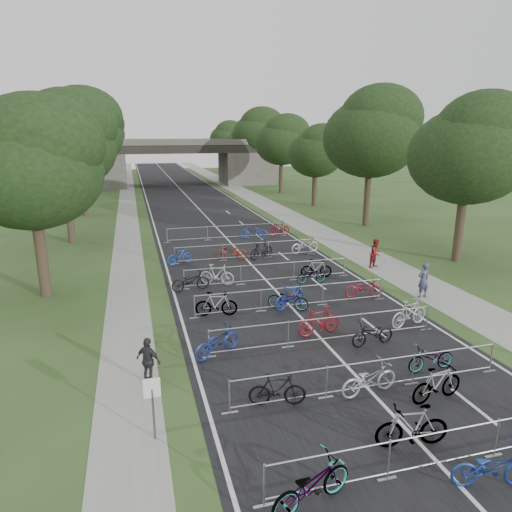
{
  "coord_description": "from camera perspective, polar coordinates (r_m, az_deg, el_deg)",
  "views": [
    {
      "loc": [
        -6.97,
        -7.97,
        8.02
      ],
      "look_at": [
        -0.23,
        16.63,
        1.1
      ],
      "focal_mm": 32.0,
      "sensor_mm": 36.0,
      "label": 1
    }
  ],
  "objects": [
    {
      "name": "ground",
      "position": [
        13.28,
        22.22,
        -23.27
      ],
      "size": [
        200.0,
        200.0,
        0.0
      ],
      "primitive_type": "plane",
      "color": "#2F461E",
      "rests_on": "ground"
    },
    {
      "name": "road",
      "position": [
        58.93,
        -8.44,
        7.21
      ],
      "size": [
        11.0,
        140.0,
        0.01
      ],
      "primitive_type": "cube",
      "color": "black",
      "rests_on": "ground"
    },
    {
      "name": "sidewalk_right",
      "position": [
        60.4,
        -0.83,
        7.56
      ],
      "size": [
        3.0,
        140.0,
        0.01
      ],
      "primitive_type": "cube",
      "color": "gray",
      "rests_on": "ground"
    },
    {
      "name": "sidewalk_left",
      "position": [
        58.52,
        -15.79,
        6.75
      ],
      "size": [
        2.0,
        140.0,
        0.01
      ],
      "primitive_type": "cube",
      "color": "gray",
      "rests_on": "ground"
    },
    {
      "name": "lane_markings",
      "position": [
        58.93,
        -8.44,
        7.2
      ],
      "size": [
        0.12,
        140.0,
        0.0
      ],
      "primitive_type": "cube",
      "color": "silver",
      "rests_on": "ground"
    },
    {
      "name": "overpass_bridge",
      "position": [
        73.44,
        -10.04,
        11.46
      ],
      "size": [
        31.0,
        8.0,
        7.05
      ],
      "color": "#4D4A45",
      "rests_on": "ground"
    },
    {
      "name": "park_sign",
      "position": [
        12.88,
        -12.82,
        -16.86
      ],
      "size": [
        0.45,
        0.06,
        1.83
      ],
      "color": "#4C4C51",
      "rests_on": "ground"
    },
    {
      "name": "tree_left_0",
      "position": [
        24.35,
        -26.18,
        10.05
      ],
      "size": [
        6.72,
        6.72,
        10.25
      ],
      "color": "#33261C",
      "rests_on": "ground"
    },
    {
      "name": "tree_right_0",
      "position": [
        31.23,
        25.27,
        11.76
      ],
      "size": [
        7.17,
        7.17,
        10.93
      ],
      "color": "#33261C",
      "rests_on": "ground"
    },
    {
      "name": "tree_left_1",
      "position": [
        36.17,
        -22.95,
        12.89
      ],
      "size": [
        7.56,
        7.56,
        11.53
      ],
      "color": "#33261C",
      "rests_on": "ground"
    },
    {
      "name": "tree_right_1",
      "position": [
        41.13,
        14.38,
        14.56
      ],
      "size": [
        8.18,
        8.18,
        12.47
      ],
      "color": "#33261C",
      "rests_on": "ground"
    },
    {
      "name": "tree_left_2",
      "position": [
        48.1,
        -21.28,
        14.31
      ],
      "size": [
        8.4,
        8.4,
        12.81
      ],
      "color": "#33261C",
      "rests_on": "ground"
    },
    {
      "name": "tree_right_2",
      "position": [
        51.97,
        7.61,
        12.77
      ],
      "size": [
        6.16,
        6.16,
        9.39
      ],
      "color": "#33261C",
      "rests_on": "ground"
    },
    {
      "name": "tree_left_3",
      "position": [
        60.08,
        -20.05,
        12.84
      ],
      "size": [
        6.72,
        6.72,
        10.25
      ],
      "color": "#33261C",
      "rests_on": "ground"
    },
    {
      "name": "tree_right_3",
      "position": [
        63.18,
        3.32,
        14.17
      ],
      "size": [
        7.17,
        7.17,
        10.93
      ],
      "color": "#33261C",
      "rests_on": "ground"
    },
    {
      "name": "tree_left_4",
      "position": [
        72.04,
        -19.41,
        13.79
      ],
      "size": [
        7.56,
        7.56,
        11.53
      ],
      "color": "#33261C",
      "rests_on": "ground"
    },
    {
      "name": "tree_right_4",
      "position": [
        74.64,
        0.3,
        15.09
      ],
      "size": [
        8.18,
        8.18,
        12.47
      ],
      "color": "#33261C",
      "rests_on": "ground"
    },
    {
      "name": "tree_left_5",
      "position": [
        84.01,
        -18.95,
        14.46
      ],
      "size": [
        8.4,
        8.4,
        12.81
      ],
      "color": "#33261C",
      "rests_on": "ground"
    },
    {
      "name": "tree_right_5",
      "position": [
        86.29,
        -1.91,
        13.8
      ],
      "size": [
        6.16,
        6.16,
        9.39
      ],
      "color": "#33261C",
      "rests_on": "ground"
    },
    {
      "name": "tree_left_6",
      "position": [
        96.01,
        -18.48,
        13.52
      ],
      "size": [
        6.72,
        6.72,
        10.25
      ],
      "color": "#33261C",
      "rests_on": "ground"
    },
    {
      "name": "tree_right_6",
      "position": [
        97.98,
        -3.6,
        14.52
      ],
      "size": [
        7.17,
        7.17,
        10.93
      ],
      "color": "#33261C",
      "rests_on": "ground"
    },
    {
      "name": "barrier_row_0",
      "position": [
        12.96,
        22.48,
        -21.37
      ],
      "size": [
        9.7,
        0.08,
        1.1
      ],
      "color": "#9FA2A7",
      "rests_on": "ground"
    },
    {
      "name": "barrier_row_1",
      "position": [
        15.44,
        14.18,
        -14.3
      ],
      "size": [
        9.7,
        0.08,
        1.1
      ],
      "color": "#9FA2A7",
      "rests_on": "ground"
    },
    {
      "name": "barrier_row_2",
      "position": [
        18.29,
        8.64,
        -9.13
      ],
      "size": [
        9.7,
        0.08,
        1.1
      ],
      "color": "#9FA2A7",
      "rests_on": "ground"
    },
    {
      "name": "barrier_row_3",
      "position": [
        21.55,
        4.57,
        -5.17
      ],
      "size": [
        9.7,
        0.08,
        1.1
      ],
      "color": "#9FA2A7",
      "rests_on": "ground"
    },
    {
      "name": "barrier_row_4",
      "position": [
        25.14,
        1.49,
        -2.12
      ],
      "size": [
        9.7,
        0.08,
        1.1
      ],
      "color": "#9FA2A7",
      "rests_on": "ground"
    },
    {
      "name": "barrier_row_5",
      "position": [
        29.78,
        -1.28,
        0.64
      ],
      "size": [
        9.7,
        0.08,
        1.1
      ],
      "color": "#9FA2A7",
      "rests_on": "ground"
    },
    {
      "name": "barrier_row_6",
      "position": [
        35.47,
        -3.64,
        2.99
      ],
      "size": [
        9.7,
        0.08,
        1.1
      ],
      "color": "#9FA2A7",
      "rests_on": "ground"
    },
    {
      "name": "bike_0",
      "position": [
        11.23,
        6.93,
        -26.54
      ],
      "size": [
        2.27,
        1.37,
        1.13
      ],
      "primitive_type": "imported",
      "rotation": [
        0.0,
        0.0,
        1.88
      ],
      "color": "#9FA2A7",
      "rests_on": "ground"
    },
    {
      "name": "bike_1",
      "position": [
        13.35,
        18.92,
        -19.51
      ],
      "size": [
        2.06,
        0.85,
        1.2
      ],
      "primitive_type": "imported",
      "rotation": [
        0.0,
        0.0,
        4.57
      ],
      "color": "#9FA2A7",
      "rests_on": "ground"
    },
    {
      "name": "bike_2",
      "position": [
        12.89,
        27.35,
        -22.45
      ],
      "size": [
        2.01,
        1.1,
        1.0
      ],
      "primitive_type": "imported",
      "rotation": [
        0.0,
        0.0,
        1.33
      ],
      "color": "navy",
      "rests_on": "ground"
    },
    {
      "name": "bike_4",
      "position": [
        14.34,
        2.68,
        -16.36
      ],
      "size": [
        1.82,
        0.89,
        1.05
      ],
      "primitive_type": "imported",
      "rotation": [
        0.0,
        0.0,
        1.34
      ],
      "color": "black",
      "rests_on": "ground"
    },
    {
      "name": "bike_5",
      "position": [
        15.27,
        13.95,
        -14.69
      ],
      "size": [
        2.1,
        0.98,
        1.06
      ],
      "primitive_type": "imported",
      "rotation": [
        0.0,
        0.0,
        1.71
      ],
      "color": "#A5A6AD",
      "rests_on": "ground"
    },
    {
      "name": "bike_6",
      "position": [
        15.53,
        21.71,
        -14.62
      ],
      "size": [
        1.99,
        0.83,
        1.16
      ],
      "primitive_type": "imported",
      "rotation": [
        0.0,
        0.0,
        1.72
      ],
      "color": "#9FA2A7",
      "rests_on": "ground"
    },
    {
      "name": "bike_7",
      "position": [
        17.27,
        21.06,
        -11.85
      ],
      "size": [
        1.81,
        0.7,
        0.94
      ],
      "primitive_type": "imported",
      "rotation": [
        0.0,
        0.0,
        4.75
      ],
      "color": "#9FA2A7",
      "rests_on": "ground"
    },
    {
      "name": "bike_8",
      "position": [
        17.2,
        -4.94,
        -10.65
      ],
      "size": [
        2.16,
        1.65,
        1.09
      ],
      "primitive_type": "imported",
      "rotation": [
        0.0,
        0.0,
        2.08
      ],
      "color": "navy",
      "rests_on": "ground"
    },
    {
      "name": "bike_9",
      "position": [
        18.93,
        7.94,
        -8.05
      ],
      "size": [
        2.07,
        0.92,
        1.2
      ],
      "primitive_type": "imported",
      "rotation": [
        0.0,
        0.0,
        4.9
      ],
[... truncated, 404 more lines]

